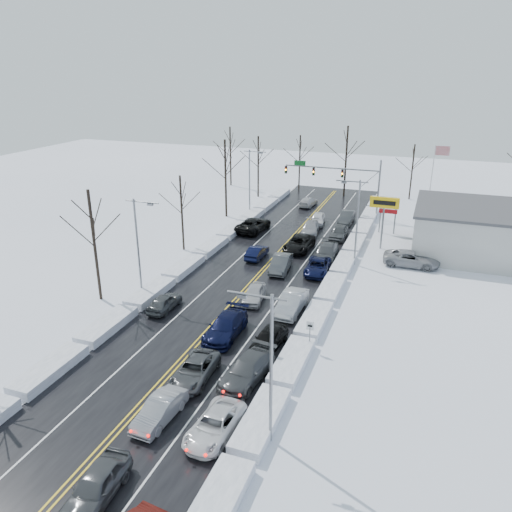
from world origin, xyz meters
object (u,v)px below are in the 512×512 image
at_px(flagpole, 433,176).
at_px(queued_car_0, 98,498).
at_px(traffic_signal_mast, 342,176).
at_px(tires_plus_sign, 384,206).
at_px(oncoming_car_0, 257,258).
at_px(dealership_building, 512,234).

xyz_separation_m(flagpole, queued_car_0, (-13.27, -54.64, -5.93)).
height_order(traffic_signal_mast, flagpole, flagpole).
height_order(traffic_signal_mast, tires_plus_sign, traffic_signal_mast).
bearing_deg(flagpole, oncoming_car_0, -127.99).
distance_m(flagpole, dealership_building, 15.24).
xyz_separation_m(tires_plus_sign, oncoming_car_0, (-12.26, -7.67, -4.99)).
xyz_separation_m(traffic_signal_mast, flagpole, (11.72, 2.01, 0.45)).
distance_m(flagpole, queued_car_0, 56.54).
xyz_separation_m(flagpole, dealership_building, (8.80, -12.00, -3.27)).
bearing_deg(flagpole, traffic_signal_mast, -170.27).
bearing_deg(oncoming_car_0, traffic_signal_mast, -104.07).
bearing_deg(queued_car_0, tires_plus_sign, 73.56).
xyz_separation_m(traffic_signal_mast, tires_plus_sign, (7.05, -12.00, -0.49)).
bearing_deg(queued_car_0, oncoming_car_0, 91.85).
height_order(dealership_building, oncoming_car_0, dealership_building).
distance_m(queued_car_0, oncoming_car_0, 33.16).
height_order(flagpole, dealership_building, flagpole).
bearing_deg(oncoming_car_0, tires_plus_sign, -147.20).
bearing_deg(traffic_signal_mast, oncoming_car_0, -104.83).
bearing_deg(flagpole, dealership_building, -53.73).
relative_size(traffic_signal_mast, flagpole, 1.33).
relative_size(traffic_signal_mast, dealership_building, 0.65).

